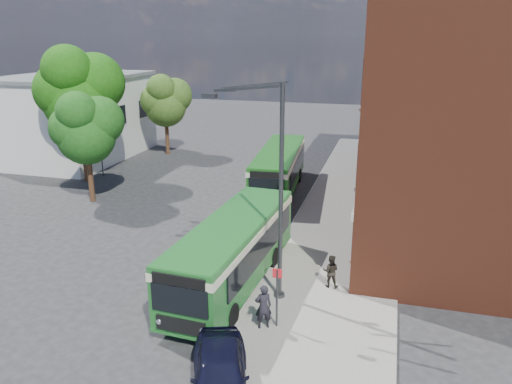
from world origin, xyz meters
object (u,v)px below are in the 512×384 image
(bus_front, at_px, (233,247))
(parked_car, at_px, (220,374))
(street_lamp, at_px, (272,191))
(bus_rear, at_px, (279,166))

(bus_front, height_order, parked_car, bus_front)
(bus_front, distance_m, parked_car, 7.32)
(street_lamp, distance_m, bus_rear, 15.41)
(bus_front, bearing_deg, parked_car, -75.15)
(bus_rear, height_order, parked_car, bus_rear)
(street_lamp, distance_m, bus_front, 3.59)
(street_lamp, height_order, parked_car, street_lamp)
(street_lamp, xyz_separation_m, bus_rear, (-3.10, 14.80, -2.96))
(parked_car, bearing_deg, street_lamp, 69.79)
(parked_car, bearing_deg, bus_front, 84.98)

